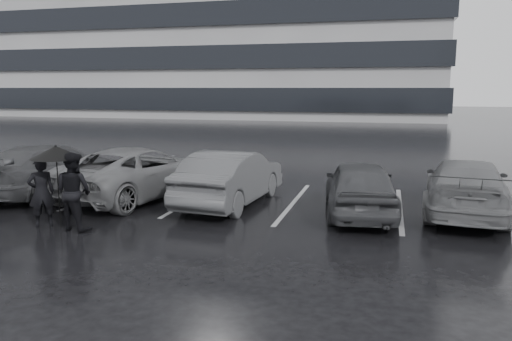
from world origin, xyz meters
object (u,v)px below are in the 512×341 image
object	(u,v)px
car_west_b	(138,172)
pedestrian_left	(41,192)
car_main	(360,187)
car_east	(466,187)
car_west_c	(52,169)
pedestrian_right	(74,191)
car_west_a	(231,177)

from	to	relation	value
car_west_b	pedestrian_left	bearing A→B (deg)	91.47
pedestrian_left	car_main	bearing A→B (deg)	159.05
car_east	pedestrian_left	bearing A→B (deg)	27.16
car_west_c	pedestrian_right	distance (m)	4.44
pedestrian_right	car_west_a	bearing A→B (deg)	-118.54
car_west_b	pedestrian_right	bearing A→B (deg)	106.22
car_west_a	car_east	world-z (taller)	car_west_a
car_west_c	car_west_b	bearing A→B (deg)	-171.84
car_east	pedestrian_left	distance (m)	10.06
car_main	pedestrian_left	size ratio (longest dim) A/B	2.58
car_main	pedestrian_right	bearing A→B (deg)	18.67
car_east	car_west_c	bearing A→B (deg)	8.12
car_west_c	pedestrian_left	bearing A→B (deg)	129.42
car_west_a	car_east	size ratio (longest dim) A/B	0.94
car_main	car_west_b	bearing A→B (deg)	-11.43
car_main	car_west_c	xyz separation A→B (m)	(-9.00, 0.28, 0.04)
car_east	pedestrian_right	size ratio (longest dim) A/B	2.73
car_west_b	pedestrian_right	world-z (taller)	pedestrian_right
car_west_a	car_main	bearing A→B (deg)	-179.10
car_main	car_east	xyz separation A→B (m)	(2.52, 0.70, -0.00)
car_main	car_west_a	world-z (taller)	car_west_a
car_main	pedestrian_left	world-z (taller)	pedestrian_left
car_main	car_west_b	world-z (taller)	car_west_b
car_west_c	car_east	distance (m)	11.53
car_main	car_west_a	distance (m)	3.41
car_main	car_east	distance (m)	2.62
car_east	car_west_a	bearing A→B (deg)	10.43
car_west_c	pedestrian_left	xyz separation A→B (m)	(2.15, -3.20, 0.06)
car_main	car_west_c	distance (m)	9.01
car_main	pedestrian_right	size ratio (longest dim) A/B	2.33
car_west_b	pedestrian_left	world-z (taller)	pedestrian_left
car_west_c	car_east	size ratio (longest dim) A/B	1.05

